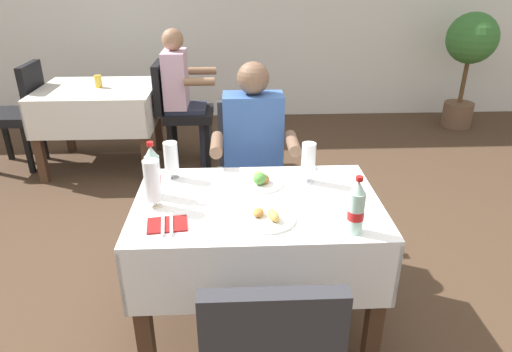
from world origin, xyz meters
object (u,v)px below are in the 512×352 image
object	(u,v)px
beer_glass_middle	(171,160)
main_dining_table	(257,232)
napkin_cutlery_set	(167,224)
background_patron	(183,91)
chair_far_diner_seat	(251,170)
beer_glass_left	(308,162)
seated_diner_far	(254,154)
cola_bottle_primary	(153,173)
background_chair_right	(179,107)
background_chair_left	(19,110)
beer_glass_right	(153,184)
background_dining_table	(99,107)
plate_far_diner	(261,181)
plate_near_camera	(268,218)
background_table_tumbler	(98,81)
cola_bottle_secondary	(356,208)
potted_plant_corner	(470,51)

from	to	relation	value
beer_glass_middle	main_dining_table	bearing A→B (deg)	-31.56
napkin_cutlery_set	background_patron	world-z (taller)	background_patron
chair_far_diner_seat	beer_glass_left	world-z (taller)	chair_far_diner_seat
seated_diner_far	cola_bottle_primary	distance (m)	0.80
beer_glass_left	background_chair_right	distance (m)	2.23
background_chair_left	napkin_cutlery_set	bearing A→B (deg)	-55.36
main_dining_table	chair_far_diner_seat	bearing A→B (deg)	90.00
seated_diner_far	cola_bottle_primary	size ratio (longest dim) A/B	4.52
background_patron	beer_glass_right	bearing A→B (deg)	-87.55
main_dining_table	napkin_cutlery_set	xyz separation A→B (m)	(-0.40, -0.21, 0.18)
background_dining_table	background_patron	xyz separation A→B (m)	(0.77, 0.00, 0.14)
main_dining_table	background_chair_left	bearing A→B (deg)	133.11
plate_far_diner	background_patron	distance (m)	2.13
background_chair_right	background_patron	world-z (taller)	background_patron
plate_near_camera	beer_glass_left	distance (m)	0.45
beer_glass_middle	background_table_tumbler	world-z (taller)	beer_glass_middle
beer_glass_left	napkin_cutlery_set	xyz separation A→B (m)	(-0.67, -0.40, -0.10)
background_chair_left	background_table_tumbler	bearing A→B (deg)	0.19
beer_glass_middle	cola_bottle_primary	distance (m)	0.21
chair_far_diner_seat	napkin_cutlery_set	size ratio (longest dim) A/B	4.98
chair_far_diner_seat	seated_diner_far	bearing A→B (deg)	-83.79
background_table_tumbler	plate_far_diner	bearing A→B (deg)	-56.62
cola_bottle_secondary	background_chair_left	size ratio (longest dim) A/B	0.26
chair_far_diner_seat	background_table_tumbler	world-z (taller)	chair_far_diner_seat
background_table_tumbler	beer_glass_middle	bearing A→B (deg)	-65.43
napkin_cutlery_set	background_dining_table	bearing A→B (deg)	111.38
cola_bottle_primary	plate_far_diner	bearing A→B (deg)	10.90
plate_near_camera	potted_plant_corner	distance (m)	4.16
background_chair_right	potted_plant_corner	world-z (taller)	potted_plant_corner
beer_glass_right	background_dining_table	size ratio (longest dim) A/B	0.23
seated_diner_far	background_dining_table	xyz separation A→B (m)	(-1.35, 1.54, -0.14)
cola_bottle_primary	napkin_cutlery_set	size ratio (longest dim) A/B	1.43
main_dining_table	plate_near_camera	size ratio (longest dim) A/B	4.68
potted_plant_corner	background_patron	bearing A→B (deg)	-163.04
main_dining_table	seated_diner_far	bearing A→B (deg)	88.98
beer_glass_middle	background_patron	xyz separation A→B (m)	(-0.14, 1.94, -0.14)
background_dining_table	plate_far_diner	bearing A→B (deg)	-56.12
seated_diner_far	cola_bottle_secondary	distance (m)	1.05
background_patron	plate_far_diner	bearing A→B (deg)	-73.67
plate_near_camera	beer_glass_left	size ratio (longest dim) A/B	1.18
plate_near_camera	background_dining_table	bearing A→B (deg)	119.97
plate_near_camera	beer_glass_middle	bearing A→B (deg)	136.05
cola_bottle_secondary	background_table_tumbler	distance (m)	3.03
seated_diner_far	beer_glass_middle	size ratio (longest dim) A/B	6.32
seated_diner_far	cola_bottle_primary	bearing A→B (deg)	-129.81
beer_glass_left	beer_glass_middle	world-z (taller)	beer_glass_left
main_dining_table	beer_glass_right	distance (m)	0.56
background_chair_right	background_chair_left	bearing A→B (deg)	180.00
beer_glass_right	background_table_tumbler	bearing A→B (deg)	110.56
cola_bottle_primary	background_table_tumbler	bearing A→B (deg)	111.17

